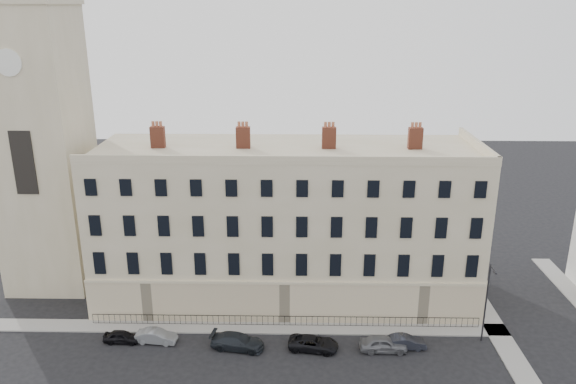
% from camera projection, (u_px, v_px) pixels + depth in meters
% --- Properties ---
extents(ground, '(160.00, 160.00, 0.00)m').
position_uv_depth(ground, '(356.00, 363.00, 45.74)').
color(ground, black).
rests_on(ground, ground).
extents(terrace, '(36.22, 12.22, 17.00)m').
position_uv_depth(terrace, '(286.00, 223.00, 54.83)').
color(terrace, '#BEB18D').
rests_on(terrace, ground).
extents(church_tower, '(8.00, 8.13, 44.00)m').
position_uv_depth(church_tower, '(36.00, 105.00, 53.67)').
color(church_tower, '#BEB18D').
rests_on(church_tower, ground).
extents(pavement_terrace, '(48.00, 2.00, 0.12)m').
position_uv_depth(pavement_terrace, '(240.00, 327.00, 50.64)').
color(pavement_terrace, gray).
rests_on(pavement_terrace, ground).
extents(pavement_east_return, '(2.00, 24.00, 0.12)m').
position_uv_depth(pavement_east_return, '(486.00, 313.00, 53.07)').
color(pavement_east_return, gray).
rests_on(pavement_east_return, ground).
extents(railings, '(35.00, 0.04, 0.96)m').
position_uv_depth(railings, '(285.00, 321.00, 50.80)').
color(railings, black).
rests_on(railings, ground).
extents(car_a, '(3.17, 1.36, 1.07)m').
position_uv_depth(car_a, '(122.00, 337.00, 48.39)').
color(car_a, black).
rests_on(car_a, ground).
extents(car_b, '(3.66, 1.59, 1.17)m').
position_uv_depth(car_b, '(156.00, 336.00, 48.35)').
color(car_b, slate).
rests_on(car_b, ground).
extents(car_c, '(4.81, 2.58, 1.32)m').
position_uv_depth(car_c, '(237.00, 341.00, 47.47)').
color(car_c, black).
rests_on(car_c, ground).
extents(car_d, '(4.46, 2.54, 1.17)m').
position_uv_depth(car_d, '(313.00, 343.00, 47.34)').
color(car_d, black).
rests_on(car_d, ground).
extents(car_e, '(4.03, 1.62, 1.37)m').
position_uv_depth(car_e, '(383.00, 344.00, 47.13)').
color(car_e, slate).
rests_on(car_e, ground).
extents(car_f, '(3.60, 1.39, 1.17)m').
position_uv_depth(car_f, '(405.00, 342.00, 47.52)').
color(car_f, '#20222B').
rests_on(car_f, ground).
extents(streetlamp, '(0.20, 1.59, 7.33)m').
position_uv_depth(streetlamp, '(487.00, 300.00, 47.39)').
color(streetlamp, '#29282D').
rests_on(streetlamp, ground).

